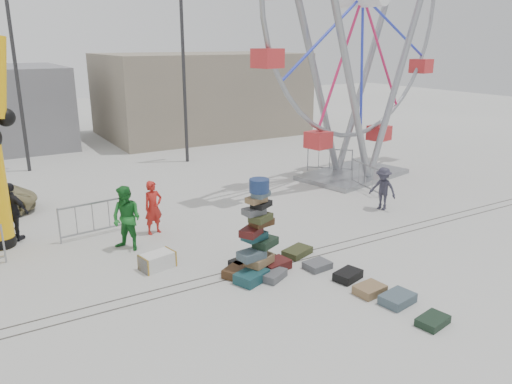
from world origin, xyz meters
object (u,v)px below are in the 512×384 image
barricade_dummy_c (93,219)px  pedestrian_black (13,212)px  barricade_wheel_front (366,177)px  pedestrian_grey (383,189)px  ferris_wheel (362,21)px  barricade_wheel_back (330,160)px  lamp_post_right (186,69)px  lamp_post_left (18,71)px  pedestrian_red (153,207)px  suitcase_tower (257,248)px  pedestrian_green (127,219)px  steamer_trunk (157,261)px

barricade_dummy_c → pedestrian_black: 2.29m
barricade_wheel_front → pedestrian_grey: bearing=162.5°
ferris_wheel → barricade_wheel_front: (-1.03, -1.91, -5.97)m
barricade_wheel_back → barricade_wheel_front: bearing=-57.7°
barricade_wheel_back → pedestrian_black: (-13.23, -1.62, 0.34)m
pedestrian_black → pedestrian_grey: size_ratio=1.17×
lamp_post_right → lamp_post_left: bearing=164.1°
pedestrian_red → pedestrian_black: pedestrian_black is taller
suitcase_tower → barricade_wheel_back: size_ratio=1.26×
lamp_post_right → barricade_wheel_back: lamp_post_right is taller
pedestrian_red → pedestrian_green: (-1.07, -0.83, 0.10)m
lamp_post_right → barricade_wheel_back: bearing=-48.3°
suitcase_tower → barricade_dummy_c: size_ratio=1.26×
pedestrian_green → barricade_dummy_c: bearing=165.4°
lamp_post_right → pedestrian_green: bearing=-122.4°
steamer_trunk → pedestrian_grey: 8.55m
barricade_wheel_back → pedestrian_red: pedestrian_red is taller
lamp_post_right → pedestrian_black: lamp_post_right is taller
barricade_wheel_back → ferris_wheel: bearing=-27.7°
steamer_trunk → pedestrian_black: size_ratio=0.49×
barricade_dummy_c → lamp_post_right: bearing=44.3°
ferris_wheel → barricade_wheel_back: 6.09m
suitcase_tower → steamer_trunk: suitcase_tower is taller
pedestrian_black → ferris_wheel: bearing=-134.5°
lamp_post_left → pedestrian_green: bearing=-84.3°
barricade_wheel_front → pedestrian_black: (-12.57, 1.45, 0.34)m
suitcase_tower → pedestrian_red: bearing=90.0°
steamer_trunk → pedestrian_red: pedestrian_red is taller
ferris_wheel → pedestrian_red: (-9.83, -2.03, -5.68)m
ferris_wheel → pedestrian_red: size_ratio=7.90×
suitcase_tower → pedestrian_black: size_ratio=1.42×
lamp_post_left → barricade_wheel_front: lamp_post_left is taller
lamp_post_left → lamp_post_right: bearing=-15.9°
ferris_wheel → pedestrian_red: bearing=179.3°
lamp_post_left → pedestrian_grey: (9.92, -12.34, -3.72)m
lamp_post_right → suitcase_tower: 13.48m
lamp_post_right → pedestrian_black: (-8.57, -6.85, -3.59)m
steamer_trunk → pedestrian_green: 1.79m
pedestrian_black → lamp_post_right: bearing=-97.8°
suitcase_tower → barricade_wheel_front: bearing=11.0°
ferris_wheel → pedestrian_black: bearing=169.6°
barricade_dummy_c → barricade_wheel_front: 10.50m
lamp_post_right → pedestrian_grey: size_ratio=5.25×
lamp_post_left → steamer_trunk: 13.63m
lamp_post_left → suitcase_tower: 15.35m
barricade_dummy_c → pedestrian_green: (0.60, -1.53, 0.39)m
ferris_wheel → pedestrian_grey: ferris_wheel is taller
pedestrian_red → ferris_wheel: bearing=-0.2°
barricade_dummy_c → barricade_wheel_back: size_ratio=1.00×
lamp_post_left → pedestrian_green: 11.86m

